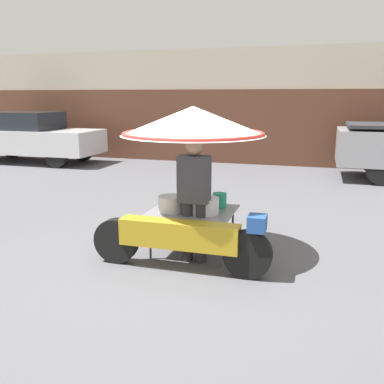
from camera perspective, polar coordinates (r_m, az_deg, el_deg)
ground_plane at (r=5.48m, az=-1.98°, el=-9.27°), size 36.00×36.00×0.00m
shopfront_building at (r=14.02m, az=10.23°, el=11.15°), size 28.00×2.06×3.43m
vendor_motorcycle_cart at (r=5.36m, az=-0.01°, el=6.56°), size 2.22×1.83×1.93m
vendor_person at (r=5.24m, az=0.29°, el=-0.32°), size 0.38×0.22×1.56m
parked_car at (r=14.30m, az=-20.81°, el=6.91°), size 4.36×1.68×1.56m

